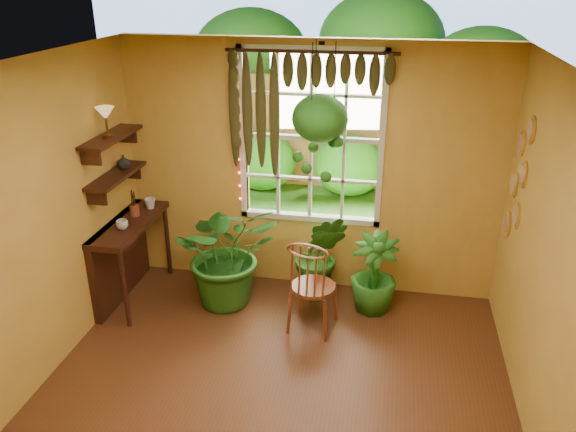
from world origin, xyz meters
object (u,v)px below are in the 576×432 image
Objects in this scene: counter_ledge at (123,250)px; potted_plant_left at (228,252)px; windsor_chair at (312,299)px; hanging_basket at (320,124)px; potted_plant_mid at (320,256)px.

potted_plant_left is (1.14, 0.09, 0.04)m from counter_ledge.
counter_ledge is 1.01× the size of potted_plant_left.
windsor_chair is 0.87× the size of hanging_basket.
potted_plant_left is at bearing 4.42° from counter_ledge.
potted_plant_mid is (2.08, 0.37, -0.05)m from counter_ledge.
potted_plant_mid is at bearing 100.39° from windsor_chair.
counter_ledge is at bearing -176.65° from windsor_chair.
counter_ledge is 0.90× the size of hanging_basket.
windsor_chair is at bearing -89.67° from potted_plant_mid.
potted_plant_left is at bearing -159.30° from hanging_basket.
windsor_chair is at bearing -85.67° from hanging_basket.
potted_plant_left is (-0.95, 0.33, 0.26)m from windsor_chair.
potted_plant_left is 0.99m from potted_plant_mid.
potted_plant_mid is 0.75× the size of hanging_basket.
counter_ledge is 2.11m from windsor_chair.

